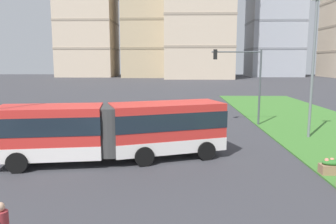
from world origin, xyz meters
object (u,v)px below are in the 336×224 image
articulated_bus (115,130)px  apartment_tower_eastcentre (275,10)px  streetlight_median (313,63)px  apartment_tower_west (87,10)px  flower_planter_3 (332,167)px  car_navy_sedan (89,122)px  traffic_light_far_right (244,74)px

articulated_bus → apartment_tower_eastcentre: apartment_tower_eastcentre is taller
streetlight_median → apartment_tower_west: apartment_tower_west is taller
articulated_bus → apartment_tower_eastcentre: bearing=69.8°
flower_planter_3 → apartment_tower_west: 111.53m
car_navy_sedan → apartment_tower_eastcentre: bearing=66.8°
car_navy_sedan → apartment_tower_eastcentre: apartment_tower_eastcentre is taller
articulated_bus → streetlight_median: streetlight_median is taller
car_navy_sedan → flower_planter_3: bearing=-34.2°
flower_planter_3 → apartment_tower_eastcentre: 110.16m
articulated_bus → car_navy_sedan: articulated_bus is taller
car_navy_sedan → apartment_tower_west: (-23.96, 93.26, 21.86)m
car_navy_sedan → traffic_light_far_right: 12.86m
articulated_bus → apartment_tower_west: (-27.22, 100.39, 20.96)m
articulated_bus → streetlight_median: bearing=23.6°
apartment_tower_eastcentre → flower_planter_3: bearing=-104.6°
articulated_bus → apartment_tower_west: apartment_tower_west is taller
traffic_light_far_right → flower_planter_3: bearing=-82.1°
apartment_tower_eastcentre → articulated_bus: bearing=-110.2°
traffic_light_far_right → streetlight_median: size_ratio=0.66×
apartment_tower_west → streetlight_median: bearing=-67.4°
streetlight_median → apartment_tower_eastcentre: apartment_tower_eastcentre is taller
traffic_light_far_right → car_navy_sedan: bearing=-166.5°
streetlight_median → apartment_tower_west: (-39.59, 94.98, 17.49)m
flower_planter_3 → traffic_light_far_right: 12.92m
articulated_bus → car_navy_sedan: (-3.26, 7.13, -0.90)m
articulated_bus → flower_planter_3: (10.46, -2.20, -1.23)m
streetlight_median → flower_planter_3: bearing=-104.0°
apartment_tower_west → traffic_light_far_right: bearing=-68.3°
apartment_tower_eastcentre → traffic_light_far_right: bearing=-107.4°
traffic_light_far_right → apartment_tower_west: apartment_tower_west is taller
car_navy_sedan → flower_planter_3: car_navy_sedan is taller
apartment_tower_west → apartment_tower_eastcentre: (64.80, 1.82, 0.11)m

